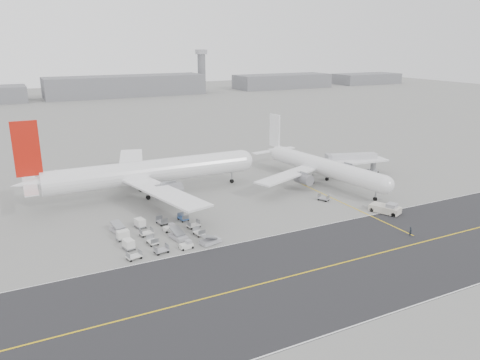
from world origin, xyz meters
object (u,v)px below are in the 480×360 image
jet_bridge (352,159)px  control_tower (202,70)px  pushback_tug (386,209)px  ground_crew_a (411,232)px  airliner_a (145,172)px  airliner_b (321,166)px

jet_bridge → control_tower: bearing=95.5°
pushback_tug → ground_crew_a: size_ratio=4.45×
pushback_tug → jet_bridge: jet_bridge is taller
airliner_a → jet_bridge: size_ratio=3.75×
airliner_b → jet_bridge: (13.89, 3.71, -0.49)m
pushback_tug → ground_crew_a: 13.30m
control_tower → airliner_a: size_ratio=0.52×
control_tower → jet_bridge: 243.38m
ground_crew_a → pushback_tug: bearing=59.8°
control_tower → ground_crew_a: (-70.78, -279.75, -15.28)m
airliner_a → ground_crew_a: size_ratio=31.16×
jet_bridge → pushback_tug: bearing=-99.0°
control_tower → jet_bridge: size_ratio=1.94×
airliner_b → jet_bridge: size_ratio=2.93×
pushback_tug → jet_bridge: (14.83, 29.78, 3.19)m
control_tower → jet_bridge: bearing=-102.1°
control_tower → airliner_b: size_ratio=0.66×
ground_crew_a → airliner_a: bearing=121.6°
control_tower → ground_crew_a: control_tower is taller
jet_bridge → ground_crew_a: 46.66m
control_tower → pushback_tug: 275.85m
control_tower → airliner_b: 250.21m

